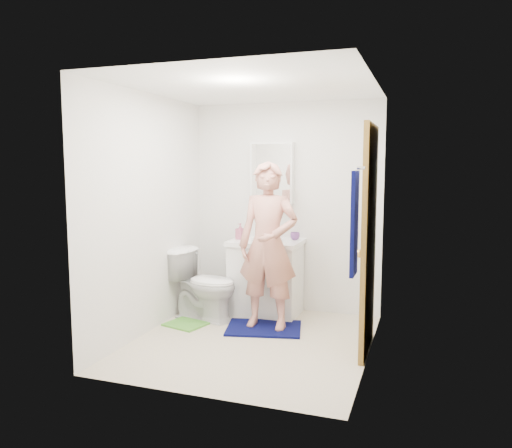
{
  "coord_description": "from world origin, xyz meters",
  "views": [
    {
      "loc": [
        1.54,
        -4.37,
        1.69
      ],
      "look_at": [
        -0.04,
        0.25,
        1.11
      ],
      "focal_mm": 35.0,
      "sensor_mm": 36.0,
      "label": 1
    }
  ],
  "objects_px": {
    "toilet": "(204,284)",
    "soap_dispenser": "(240,231)",
    "vanity_cabinet": "(266,279)",
    "man": "(268,245)",
    "towel": "(354,224)",
    "toothbrush_cup": "(295,236)",
    "medicine_cabinet": "(272,173)"
  },
  "relations": [
    {
      "from": "towel",
      "to": "vanity_cabinet",
      "type": "bearing_deg",
      "value": 128.47
    },
    {
      "from": "medicine_cabinet",
      "to": "man",
      "type": "bearing_deg",
      "value": -75.99
    },
    {
      "from": "medicine_cabinet",
      "to": "man",
      "type": "relative_size",
      "value": 0.41
    },
    {
      "from": "towel",
      "to": "man",
      "type": "distance_m",
      "value": 1.46
    },
    {
      "from": "towel",
      "to": "toilet",
      "type": "relative_size",
      "value": 1.03
    },
    {
      "from": "man",
      "to": "soap_dispenser",
      "type": "bearing_deg",
      "value": 135.93
    },
    {
      "from": "vanity_cabinet",
      "to": "soap_dispenser",
      "type": "bearing_deg",
      "value": -174.91
    },
    {
      "from": "soap_dispenser",
      "to": "man",
      "type": "xyz_separation_m",
      "value": [
        0.48,
        -0.46,
        -0.07
      ]
    },
    {
      "from": "towel",
      "to": "soap_dispenser",
      "type": "height_order",
      "value": "towel"
    },
    {
      "from": "toilet",
      "to": "soap_dispenser",
      "type": "relative_size",
      "value": 4.22
    },
    {
      "from": "toilet",
      "to": "soap_dispenser",
      "type": "distance_m",
      "value": 0.73
    },
    {
      "from": "medicine_cabinet",
      "to": "man",
      "type": "xyz_separation_m",
      "value": [
        0.18,
        -0.71,
        -0.72
      ]
    },
    {
      "from": "medicine_cabinet",
      "to": "soap_dispenser",
      "type": "distance_m",
      "value": 0.77
    },
    {
      "from": "vanity_cabinet",
      "to": "towel",
      "type": "xyz_separation_m",
      "value": [
        1.18,
        -1.48,
        0.85
      ]
    },
    {
      "from": "medicine_cabinet",
      "to": "toilet",
      "type": "bearing_deg",
      "value": -133.33
    },
    {
      "from": "vanity_cabinet",
      "to": "man",
      "type": "xyz_separation_m",
      "value": [
        0.18,
        -0.49,
        0.48
      ]
    },
    {
      "from": "man",
      "to": "towel",
      "type": "bearing_deg",
      "value": -44.98
    },
    {
      "from": "toothbrush_cup",
      "to": "man",
      "type": "relative_size",
      "value": 0.06
    },
    {
      "from": "towel",
      "to": "toothbrush_cup",
      "type": "relative_size",
      "value": 7.35
    },
    {
      "from": "vanity_cabinet",
      "to": "soap_dispenser",
      "type": "height_order",
      "value": "soap_dispenser"
    },
    {
      "from": "vanity_cabinet",
      "to": "towel",
      "type": "distance_m",
      "value": 2.08
    },
    {
      "from": "medicine_cabinet",
      "to": "toothbrush_cup",
      "type": "distance_m",
      "value": 0.77
    },
    {
      "from": "medicine_cabinet",
      "to": "towel",
      "type": "relative_size",
      "value": 0.87
    },
    {
      "from": "toilet",
      "to": "vanity_cabinet",
      "type": "bearing_deg",
      "value": -46.54
    },
    {
      "from": "vanity_cabinet",
      "to": "towel",
      "type": "relative_size",
      "value": 1.0
    },
    {
      "from": "vanity_cabinet",
      "to": "medicine_cabinet",
      "type": "bearing_deg",
      "value": 90.0
    },
    {
      "from": "soap_dispenser",
      "to": "towel",
      "type": "bearing_deg",
      "value": -44.58
    },
    {
      "from": "towel",
      "to": "toilet",
      "type": "xyz_separation_m",
      "value": [
        -1.77,
        1.09,
        -0.86
      ]
    },
    {
      "from": "toilet",
      "to": "soap_dispenser",
      "type": "xyz_separation_m",
      "value": [
        0.29,
        0.37,
        0.55
      ]
    },
    {
      "from": "vanity_cabinet",
      "to": "toilet",
      "type": "height_order",
      "value": "vanity_cabinet"
    },
    {
      "from": "vanity_cabinet",
      "to": "toilet",
      "type": "relative_size",
      "value": 1.03
    },
    {
      "from": "toothbrush_cup",
      "to": "man",
      "type": "bearing_deg",
      "value": -101.15
    }
  ]
}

